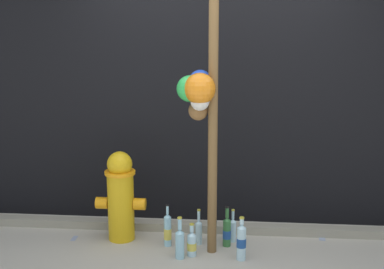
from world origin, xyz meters
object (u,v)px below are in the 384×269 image
bottle_3 (241,241)px  bottle_4 (214,228)px  bottle_1 (180,242)px  memorial_post (204,58)px  bottle_0 (199,231)px  bottle_6 (227,231)px  fire_hydrant (121,196)px  bottle_7 (233,229)px  bottle_2 (168,230)px  bottle_5 (192,244)px

bottle_3 → bottle_4: 0.44m
bottle_1 → bottle_4: size_ratio=1.13×
bottle_4 → memorial_post: bearing=-107.7°
bottle_0 → bottle_4: (0.13, 0.08, -0.00)m
memorial_post → bottle_0: 1.56m
bottle_3 → bottle_6: 0.30m
fire_hydrant → bottle_0: bearing=-4.2°
memorial_post → bottle_0: size_ratio=9.33×
bottle_4 → bottle_7: size_ratio=1.06×
bottle_4 → bottle_0: bearing=-148.9°
memorial_post → bottle_2: memorial_post is taller
fire_hydrant → bottle_5: (0.68, -0.30, -0.31)m
fire_hydrant → bottle_1: size_ratio=2.26×
fire_hydrant → bottle_5: fire_hydrant is taller
bottle_3 → bottle_6: size_ratio=1.02×
bottle_5 → bottle_2: bearing=141.6°
memorial_post → bottle_3: (0.33, -0.12, -1.52)m
bottle_4 → bottle_6: bottle_6 is taller
bottle_0 → bottle_6: bottle_6 is taller
bottle_2 → fire_hydrant: bearing=165.6°
bottle_6 → bottle_7: 0.12m
bottle_0 → bottle_7: 0.32m
bottle_3 → bottle_7: bottle_3 is taller
bottle_3 → bottle_2: bearing=161.1°
bottle_1 → bottle_3: bottle_3 is taller
bottle_3 → bottle_5: size_ratio=1.30×
bottle_2 → bottle_5: size_ratio=1.33×
bottle_2 → bottle_3: size_ratio=1.02×
memorial_post → bottle_3: 1.56m
bottle_0 → bottle_1: bottle_1 is taller
memorial_post → bottle_5: size_ratio=10.51×
memorial_post → bottle_4: bearing=72.3°
bottle_0 → fire_hydrant: bearing=175.8°
bottle_5 → bottle_7: 0.48m
bottle_2 → bottle_1: bearing=-60.7°
memorial_post → bottle_5: memorial_post is taller
bottle_7 → bottle_1: bearing=-138.4°
fire_hydrant → bottle_7: fire_hydrant is taller
bottle_4 → bottle_7: (0.18, 0.01, -0.00)m
fire_hydrant → bottle_5: size_ratio=2.84×
bottle_6 → bottle_0: bearing=175.5°
bottle_0 → bottle_4: bearing=31.1°
bottle_5 → bottle_7: size_ratio=0.95×
bottle_7 → bottle_0: bearing=-164.5°
bottle_4 → bottle_5: bearing=-117.7°
bottle_0 → bottle_3: 0.48m
bottle_0 → bottle_6: 0.26m
bottle_2 → bottle_7: size_ratio=1.26×
bottle_0 → bottle_7: size_ratio=1.07×
bottle_0 → bottle_1: size_ratio=0.89×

